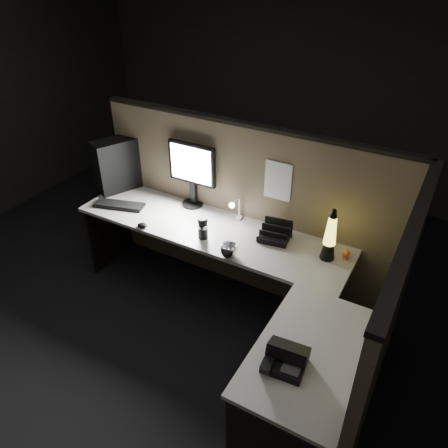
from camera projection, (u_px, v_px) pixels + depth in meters
The scene contains 17 objects.
floor at pixel (188, 347), 3.41m from camera, with size 6.00×6.00×0.00m, color black.
room_shell at pixel (176, 156), 2.53m from camera, with size 6.00×6.00×6.00m.
partition_back at pixel (245, 212), 3.68m from camera, with size 2.66×0.06×1.50m, color brown.
partition_right at pixel (384, 335), 2.53m from camera, with size 0.06×1.66×1.50m, color brown.
desk at pixel (224, 279), 3.21m from camera, with size 2.60×1.60×0.73m.
pc_tower at pixel (120, 164), 3.97m from camera, with size 0.20×0.45×0.48m, color black.
monitor at pixel (192, 169), 3.65m from camera, with size 0.44×0.19×0.56m.
keyboard at pixel (119, 205), 3.80m from camera, with size 0.44×0.15×0.02m, color black.
mouse at pixel (142, 225), 3.51m from camera, with size 0.09×0.06×0.03m, color black.
clip_lamp at pixel (236, 209), 3.50m from camera, with size 0.04×0.18×0.23m.
organizer at pixel (275, 234), 3.37m from camera, with size 0.25×0.23×0.17m.
lava_lamp at pixel (330, 239), 3.09m from camera, with size 0.11×0.11×0.41m.
travel_mug at pixel (203, 228), 3.35m from camera, with size 0.08×0.08×0.18m, color black.
steel_mug at pixel (229, 251), 3.17m from camera, with size 0.13×0.13×0.10m, color silver.
figurine at pixel (346, 253), 3.14m from camera, with size 0.06×0.06×0.06m, color orange.
pinned_paper at pixel (278, 181), 3.33m from camera, with size 0.22×0.00×0.31m, color white.
desk_phone at pixel (285, 358), 2.35m from camera, with size 0.24×0.25×0.13m.
Camera 1 is at (1.40, -1.90, 2.66)m, focal length 35.00 mm.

